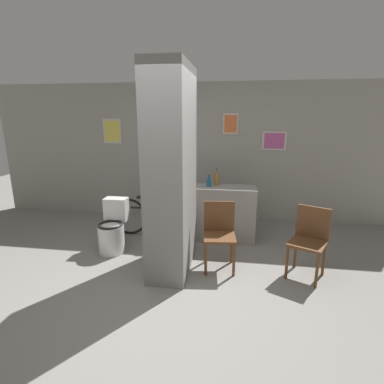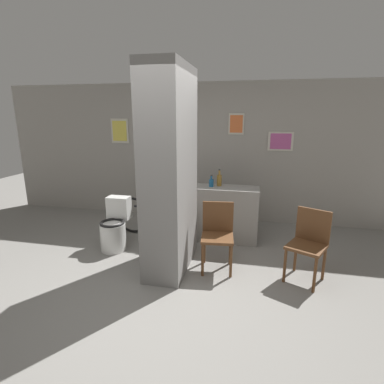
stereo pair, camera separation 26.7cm
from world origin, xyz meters
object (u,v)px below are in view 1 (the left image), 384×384
object	(u,v)px
toilet	(113,230)
bottle_tall	(217,179)
bicycle	(157,217)
chair_by_doorway	(309,238)
chair_near_pillar	(219,232)

from	to	relation	value
toilet	bottle_tall	size ratio (longest dim) A/B	2.76
bicycle	chair_by_doorway	bearing A→B (deg)	-23.47
toilet	bicycle	size ratio (longest dim) A/B	0.48
chair_near_pillar	chair_by_doorway	distance (m)	1.14
chair_near_pillar	bicycle	world-z (taller)	chair_near_pillar
chair_near_pillar	bottle_tall	bearing A→B (deg)	90.16
toilet	bicycle	world-z (taller)	toilet
bottle_tall	toilet	bearing A→B (deg)	-152.97
chair_near_pillar	chair_by_doorway	xyz separation A→B (m)	(1.13, -0.06, 0.00)
bottle_tall	chair_near_pillar	bearing A→B (deg)	-83.59
chair_by_doorway	toilet	bearing A→B (deg)	-160.11
toilet	bottle_tall	world-z (taller)	bottle_tall
toilet	chair_by_doorway	bearing A→B (deg)	-6.83
chair_by_doorway	bottle_tall	distance (m)	1.73
toilet	bottle_tall	distance (m)	1.81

